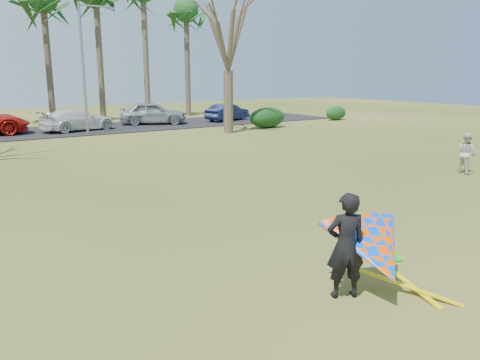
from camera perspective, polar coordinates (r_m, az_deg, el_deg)
ground at (r=10.88m, az=6.00°, el=-7.60°), size 100.00×100.00×0.00m
parking_strip at (r=33.62m, az=-22.79°, el=5.41°), size 46.00×7.00×0.06m
palm_6 at (r=40.06m, az=-22.91°, el=19.58°), size 4.84×4.84×10.84m
palm_9 at (r=44.23m, az=-6.59°, el=19.72°), size 4.84×4.84×10.84m
bare_tree_right at (r=30.78m, az=-1.48°, el=18.00°), size 6.27×6.27×9.21m
streetlight at (r=31.02m, az=-18.33°, el=13.45°), size 2.28×0.18×8.00m
hedge_near at (r=33.71m, az=3.33°, el=7.60°), size 2.94×1.33×1.47m
hedge_far at (r=40.27m, az=11.62°, el=7.99°), size 2.08×0.98×1.16m
car_3 at (r=33.35m, az=-19.15°, el=6.95°), size 5.28×3.07×1.44m
car_4 at (r=36.26m, az=-10.56°, el=8.04°), size 5.30×3.83×1.68m
car_5 at (r=38.42m, az=-1.53°, el=8.26°), size 4.33×2.59×1.35m
pedestrian_a at (r=20.11m, az=25.87°, el=2.95°), size 0.75×0.88×1.56m
kite_flyer at (r=8.38m, az=15.66°, el=-8.08°), size 2.13×2.39×2.02m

